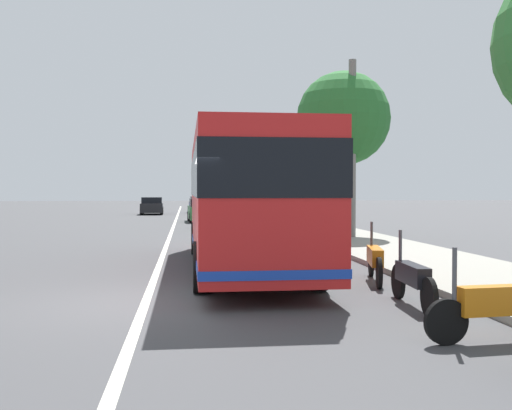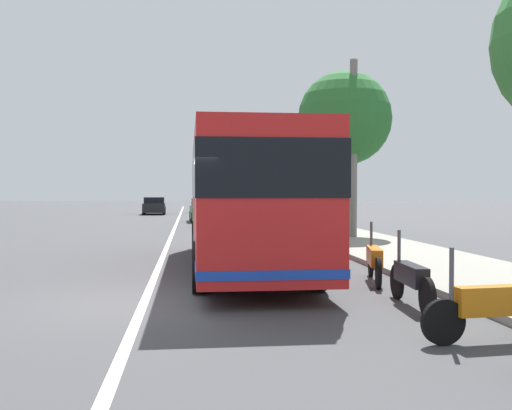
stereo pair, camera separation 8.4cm
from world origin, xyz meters
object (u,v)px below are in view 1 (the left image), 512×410
motorcycle_nearest_curb (498,307)px  motorcycle_far_end (375,260)px  car_behind_bus (200,205)px  car_far_distant (203,211)px  motorcycle_mid_row (412,279)px  car_ahead_same_lane (228,215)px  car_oncoming (152,206)px  roadside_tree_mid_block (343,119)px  utility_pole (352,150)px  coach_bus (243,195)px

motorcycle_nearest_curb → motorcycle_far_end: bearing=-95.2°
car_behind_bus → car_far_distant: bearing=177.2°
motorcycle_mid_row → car_ahead_same_lane: 21.08m
motorcycle_nearest_curb → motorcycle_mid_row: bearing=-89.4°
car_oncoming → roadside_tree_mid_block: bearing=18.0°
car_oncoming → utility_pole: utility_pole is taller
coach_bus → motorcycle_mid_row: size_ratio=4.83×
car_oncoming → motorcycle_mid_row: bearing=7.8°
coach_bus → motorcycle_far_end: 3.89m
motorcycle_far_end → car_ahead_same_lane: 18.41m
car_far_distant → roadside_tree_mid_block: size_ratio=0.58×
coach_bus → roadside_tree_mid_block: (9.00, -5.05, 3.11)m
motorcycle_far_end → car_far_distant: (25.35, 2.96, 0.23)m
car_behind_bus → car_oncoming: bearing=123.9°
motorcycle_nearest_curb → car_far_distant: size_ratio=0.52×
car_ahead_same_lane → motorcycle_mid_row: bearing=-178.7°
roadside_tree_mid_block → car_ahead_same_lane: bearing=32.5°
motorcycle_nearest_curb → car_ahead_same_lane: bearing=-90.5°
motorcycle_far_end → roadside_tree_mid_block: roadside_tree_mid_block is taller
car_far_distant → car_oncoming: 13.29m
coach_bus → car_far_distant: bearing=1.1°
car_ahead_same_lane → roadside_tree_mid_block: (-6.76, -4.31, 4.24)m
utility_pole → car_far_distant: bearing=20.4°
motorcycle_nearest_curb → roadside_tree_mid_block: (16.58, -2.47, 4.51)m
motorcycle_mid_row → car_behind_bus: (43.76, 2.54, 0.24)m
motorcycle_mid_row → utility_pole: size_ratio=0.31×
roadside_tree_mid_block → utility_pole: (-1.00, -0.10, -1.37)m
car_ahead_same_lane → car_oncoming: car_ahead_same_lane is taller
coach_bus → utility_pole: utility_pole is taller
car_far_distant → car_ahead_same_lane: bearing=-173.3°
motorcycle_mid_row → car_behind_bus: bearing=7.0°
coach_bus → motorcycle_mid_row: bearing=-155.8°
car_behind_bus → utility_pole: 31.09m
car_ahead_same_lane → utility_pole: (-7.76, -4.40, 2.87)m
car_far_distant → car_behind_bus: 15.70m
car_oncoming → roadside_tree_mid_block: roadside_tree_mid_block is taller
coach_bus → roadside_tree_mid_block: roadside_tree_mid_block is taller
motorcycle_mid_row → car_far_distant: car_far_distant is taller
car_behind_bus → car_oncoming: size_ratio=1.11×
car_far_distant → motorcycle_far_end: bearing=-175.6°
roadside_tree_mid_block → motorcycle_nearest_curb: bearing=171.5°
coach_bus → car_behind_bus: coach_bus is taller
motorcycle_nearest_curb → car_behind_bus: bearing=-91.6°
motorcycle_nearest_curb → car_far_distant: (30.37, 2.95, 0.25)m
car_far_distant → motorcycle_mid_row: bearing=-176.7°
car_oncoming → utility_pole: bearing=17.5°
utility_pole → roadside_tree_mid_block: bearing=5.4°
motorcycle_far_end → coach_bus: bearing=57.9°
car_ahead_same_lane → utility_pole: size_ratio=0.59×
car_far_distant → car_oncoming: car_far_distant is taller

